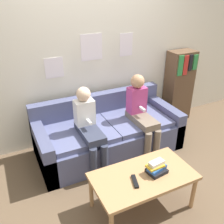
{
  "coord_description": "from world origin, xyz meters",
  "views": [
    {
      "loc": [
        -1.24,
        -2.13,
        2.12
      ],
      "look_at": [
        0.0,
        0.42,
        0.66
      ],
      "focal_mm": 40.0,
      "sensor_mm": 36.0,
      "label": 1
    }
  ],
  "objects_px": {
    "bookshelf": "(179,86)",
    "person_right": "(141,111)",
    "person_left": "(89,126)",
    "tv_remote": "(135,181)",
    "coffee_table": "(143,178)",
    "couch": "(108,133)"
  },
  "relations": [
    {
      "from": "couch",
      "to": "person_right",
      "type": "distance_m",
      "value": 0.57
    },
    {
      "from": "person_right",
      "to": "bookshelf",
      "type": "distance_m",
      "value": 1.19
    },
    {
      "from": "person_left",
      "to": "bookshelf",
      "type": "distance_m",
      "value": 1.9
    },
    {
      "from": "bookshelf",
      "to": "person_right",
      "type": "bearing_deg",
      "value": -153.41
    },
    {
      "from": "couch",
      "to": "person_right",
      "type": "bearing_deg",
      "value": -25.36
    },
    {
      "from": "person_left",
      "to": "tv_remote",
      "type": "xyz_separation_m",
      "value": [
        0.1,
        -0.95,
        -0.14
      ]
    },
    {
      "from": "couch",
      "to": "person_left",
      "type": "bearing_deg",
      "value": -150.01
    },
    {
      "from": "bookshelf",
      "to": "couch",
      "type": "bearing_deg",
      "value": -166.94
    },
    {
      "from": "person_right",
      "to": "bookshelf",
      "type": "bearing_deg",
      "value": 26.59
    },
    {
      "from": "person_left",
      "to": "person_right",
      "type": "distance_m",
      "value": 0.75
    },
    {
      "from": "coffee_table",
      "to": "bookshelf",
      "type": "bearing_deg",
      "value": 42.07
    },
    {
      "from": "coffee_table",
      "to": "person_left",
      "type": "height_order",
      "value": "person_left"
    },
    {
      "from": "coffee_table",
      "to": "tv_remote",
      "type": "height_order",
      "value": "tv_remote"
    },
    {
      "from": "person_right",
      "to": "tv_remote",
      "type": "distance_m",
      "value": 1.17
    },
    {
      "from": "person_right",
      "to": "bookshelf",
      "type": "xyz_separation_m",
      "value": [
        1.07,
        0.53,
        -0.01
      ]
    },
    {
      "from": "couch",
      "to": "coffee_table",
      "type": "relative_size",
      "value": 1.91
    },
    {
      "from": "coffee_table",
      "to": "bookshelf",
      "type": "height_order",
      "value": "bookshelf"
    },
    {
      "from": "person_left",
      "to": "person_right",
      "type": "height_order",
      "value": "person_right"
    },
    {
      "from": "tv_remote",
      "to": "bookshelf",
      "type": "bearing_deg",
      "value": 57.91
    },
    {
      "from": "coffee_table",
      "to": "person_right",
      "type": "relative_size",
      "value": 0.95
    },
    {
      "from": "person_right",
      "to": "tv_remote",
      "type": "relative_size",
      "value": 6.16
    },
    {
      "from": "coffee_table",
      "to": "bookshelf",
      "type": "relative_size",
      "value": 0.87
    }
  ]
}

